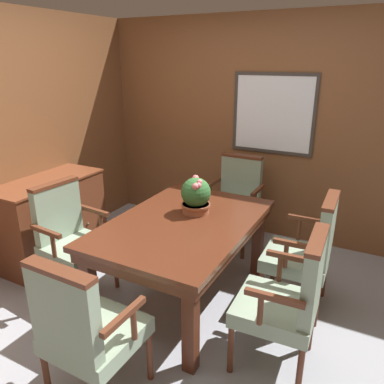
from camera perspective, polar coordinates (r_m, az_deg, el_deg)
ground_plane at (r=3.27m, az=-4.11°, el=-17.89°), size 14.00×14.00×0.00m
wall_back at (r=4.37m, az=8.85°, el=9.47°), size 7.20×0.08×2.45m
dining_table at (r=3.10m, az=-1.30°, el=-6.00°), size 1.07×1.58×0.74m
chair_head_far at (r=4.14m, az=6.72°, el=-0.92°), size 0.56×0.52×1.00m
chair_right_near at (r=2.58m, az=14.50°, el=-15.28°), size 0.53×0.57×1.00m
chair_right_far at (r=3.19m, az=17.13°, el=-8.29°), size 0.53×0.56×1.00m
chair_left_near at (r=3.44m, az=-18.10°, el=-6.23°), size 0.55×0.58×1.00m
chair_head_near at (r=2.35m, az=-15.94°, el=-19.26°), size 0.56×0.52×1.00m
potted_plant at (r=3.16m, az=0.59°, el=-0.56°), size 0.25×0.26×0.32m
sideboard_cabinet at (r=4.11m, az=-20.63°, el=-3.93°), size 0.53×1.12×0.86m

